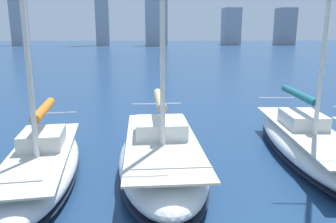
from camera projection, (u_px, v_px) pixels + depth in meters
city_skyline at (76, 7)px, 154.74m from camera, size 169.82×18.37×50.35m
sailboat_teal at (306, 140)px, 13.11m from camera, size 3.75×9.61×11.35m
sailboat_tan at (162, 154)px, 11.40m from camera, size 3.25×8.22×11.06m
sailboat_orange at (42, 162)px, 10.96m from camera, size 2.70×7.80×10.84m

